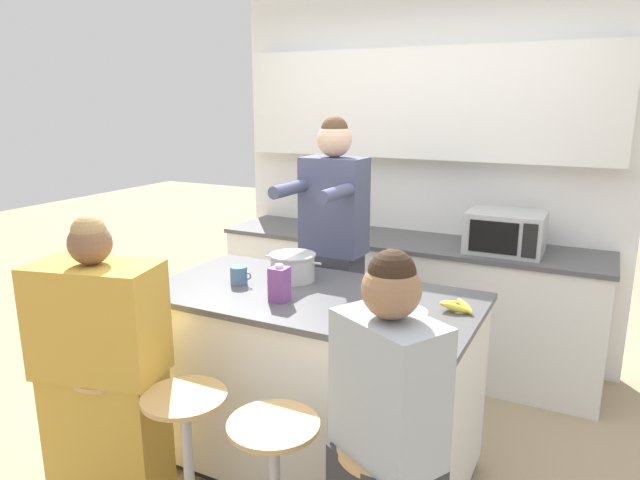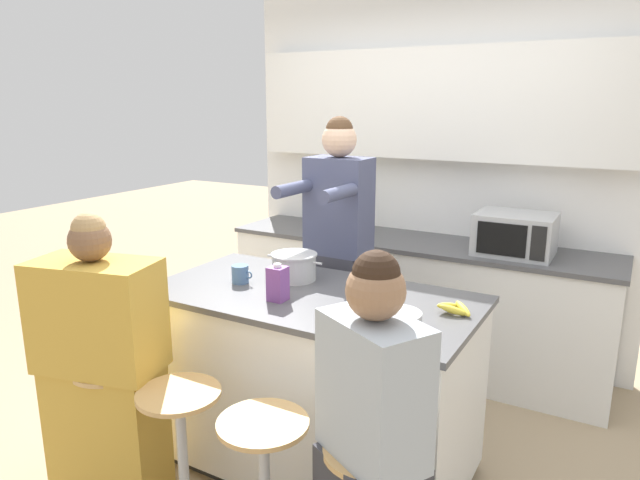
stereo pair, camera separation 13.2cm
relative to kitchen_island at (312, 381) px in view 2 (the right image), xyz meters
name	(u,v)px [view 2 (the right image)]	position (x,y,z in m)	size (l,w,h in m)	color
ground_plane	(312,464)	(0.00, 0.00, -0.47)	(16.00, 16.00, 0.00)	tan
wall_back	(432,145)	(0.00, 1.69, 1.07)	(2.88, 0.22, 2.70)	white
back_counter	(412,302)	(0.00, 1.41, -0.02)	(2.68, 0.60, 0.90)	white
kitchen_island	(312,381)	(0.00, 0.00, 0.00)	(1.60, 0.83, 0.94)	black
bar_stool_leftmost	(117,433)	(-0.64, -0.69, -0.12)	(0.38, 0.38, 0.69)	tan
bar_stool_center_left	(183,464)	(-0.21, -0.71, -0.12)	(0.38, 0.38, 0.69)	tan
person_cooking	(338,267)	(-0.18, 0.61, 0.41)	(0.37, 0.54, 1.77)	#383842
person_wrapped_blanket	(103,377)	(-0.66, -0.72, 0.18)	(0.59, 0.41, 1.40)	gold
person_seated_near	(371,469)	(0.65, -0.72, 0.17)	(0.43, 0.39, 1.41)	#333338
cooking_pot	(294,266)	(-0.19, 0.15, 0.53)	(0.33, 0.24, 0.14)	#B7BABC
fruit_bowl	(397,322)	(0.54, -0.23, 0.51)	(0.20, 0.20, 0.08)	#B7BABC
coffee_cup_near	(240,274)	(-0.40, -0.04, 0.51)	(0.12, 0.09, 0.09)	#4C7099
coffee_cup_far	(347,316)	(0.33, -0.26, 0.50)	(0.12, 0.08, 0.08)	orange
banana_bunch	(455,308)	(0.68, 0.08, 0.49)	(0.17, 0.12, 0.06)	yellow
juice_carton	(278,283)	(-0.09, -0.16, 0.55)	(0.08, 0.08, 0.18)	#7A428E
microwave	(515,234)	(0.67, 1.38, 0.56)	(0.47, 0.38, 0.26)	#B2B5B7
potted_plant	(335,211)	(-0.63, 1.41, 0.58)	(0.19, 0.19, 0.27)	#A86042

